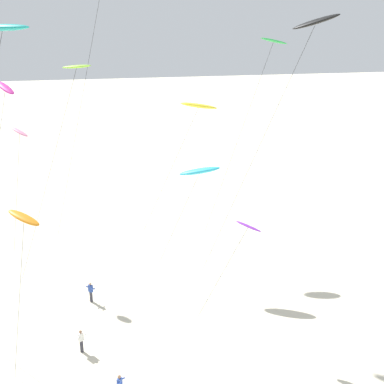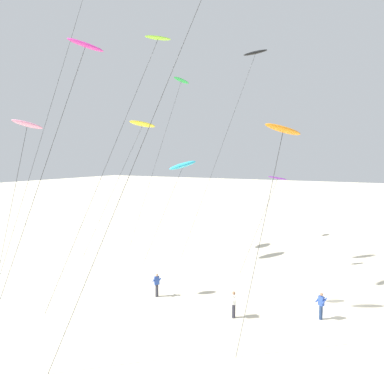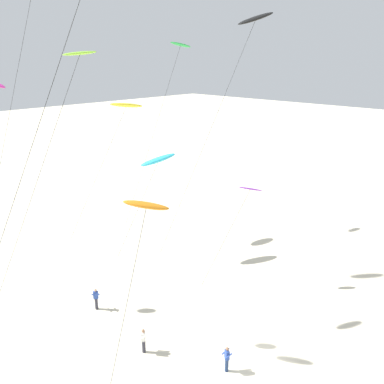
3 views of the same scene
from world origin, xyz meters
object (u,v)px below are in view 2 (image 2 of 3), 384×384
Objects in this scene: kite_magenta at (84,49)px; kite_orange at (283,131)px; kite_yellow at (142,125)px; kite_flyer_nearest at (321,305)px; kite_green at (180,84)px; kite_lime at (156,44)px; kite_purple at (277,180)px; kite_pink at (27,126)px; kite_black at (255,54)px; kite_cyan at (183,165)px; kite_flyer_furthest at (157,284)px; kite_flyer_middle at (234,304)px.

kite_orange is (2.04, -10.97, -4.91)m from kite_magenta.
kite_flyer_nearest is (-8.13, -19.05, -12.29)m from kite_yellow.
kite_orange is at bearing -138.23° from kite_green.
kite_lime is 2.16× the size of kite_purple.
kite_pink is at bearing 97.81° from kite_orange.
kite_lime is 1.07× the size of kite_magenta.
kite_black is 25.60m from kite_flyer_nearest.
kite_pink is at bearing 110.74° from kite_flyer_nearest.
kite_pink reaches higher than kite_flyer_nearest.
kite_yellow reaches higher than kite_orange.
kite_magenta is (-20.52, -5.54, -2.21)m from kite_green.
kite_pink is (-20.68, -0.53, -6.39)m from kite_green.
kite_pink is (-4.96, 6.70, -5.48)m from kite_lime.
kite_cyan is 17.08m from kite_orange.
kite_orange reaches higher than kite_cyan.
kite_cyan reaches higher than kite_flyer_nearest.
kite_flyer_furthest is (-10.50, 5.58, -6.94)m from kite_purple.
kite_orange is 16.15m from kite_pink.
kite_magenta is 15.91m from kite_flyer_furthest.
kite_green is 12.15m from kite_cyan.
kite_green reaches higher than kite_flyer_middle.
kite_magenta is at bearing 117.43° from kite_flyer_nearest.
kite_magenta reaches higher than kite_orange.
kite_flyer_nearest is 1.00× the size of kite_flyer_furthest.
kite_green is 1.64× the size of kite_orange.
kite_orange is at bearing 161.60° from kite_flyer_nearest.
kite_green reaches higher than kite_cyan.
kite_green is 2.29× the size of kite_purple.
kite_lime is 15.98m from kite_black.
kite_black reaches higher than kite_flyer_middle.
kite_purple is at bearing -87.34° from kite_yellow.
kite_yellow is at bearing 80.46° from kite_cyan.
kite_green reaches higher than kite_lime.
kite_flyer_middle is (-0.66, -6.00, -16.41)m from kite_lime.
kite_lime is at bearing 173.99° from kite_black.
kite_purple reaches higher than kite_flyer_nearest.
kite_magenta reaches higher than kite_flyer_nearest.
kite_flyer_middle and kite_flyer_furthest have the same top height.
kite_flyer_furthest is at bearing -19.26° from kite_magenta.
kite_flyer_nearest is at bearing -80.90° from kite_flyer_furthest.
kite_flyer_middle is at bearing 57.26° from kite_orange.
kite_green is 17.32m from kite_lime.
kite_yellow reaches higher than kite_flyer_furthest.
kite_magenta is 10.00× the size of kite_flyer_furthest.
kite_purple is at bearing 2.34° from kite_flyer_middle.
kite_magenta is at bearing 154.60° from kite_purple.
kite_flyer_middle is at bearing -71.28° from kite_pink.
kite_yellow is at bearing 92.66° from kite_purple.
kite_flyer_middle is (-2.30, 4.75, 0.00)m from kite_flyer_nearest.
kite_cyan is 17.59m from kite_flyer_nearest.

